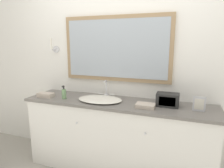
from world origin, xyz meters
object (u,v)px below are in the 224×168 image
object	(u,v)px
soap_bottle	(64,94)
picture_frame	(199,104)
sink_basin	(100,99)
appliance_box	(168,100)

from	to	relation	value
soap_bottle	picture_frame	distance (m)	1.48
picture_frame	sink_basin	bearing A→B (deg)	179.45
soap_bottle	picture_frame	size ratio (longest dim) A/B	1.08
soap_bottle	appliance_box	xyz separation A→B (m)	(1.18, 0.12, 0.01)
sink_basin	picture_frame	bearing A→B (deg)	-0.55
appliance_box	picture_frame	distance (m)	0.30
sink_basin	soap_bottle	xyz separation A→B (m)	(-0.43, -0.08, 0.04)
sink_basin	picture_frame	distance (m)	1.04
sink_basin	soap_bottle	distance (m)	0.44
appliance_box	picture_frame	xyz separation A→B (m)	(0.30, -0.06, 0.00)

